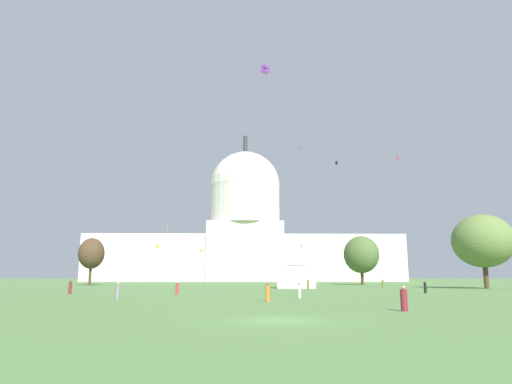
{
  "coord_description": "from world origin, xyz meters",
  "views": [
    {
      "loc": [
        -1.85,
        -24.3,
        2.25
      ],
      "look_at": [
        1.83,
        109.18,
        26.71
      ],
      "focal_mm": 32.15,
      "sensor_mm": 36.0,
      "label": 1
    }
  ],
  "objects": [
    {
      "name": "person_red_deep_crowd",
      "position": [
        -9.89,
        32.89,
        0.74
      ],
      "size": [
        0.47,
        0.47,
        1.59
      ],
      "rotation": [
        0.0,
        0.0,
        4.32
      ],
      "color": "red",
      "rests_on": "ground_plane"
    },
    {
      "name": "person_black_near_tent",
      "position": [
        22.14,
        36.64,
        0.74
      ],
      "size": [
        0.42,
        0.42,
        1.61
      ],
      "rotation": [
        0.0,
        0.0,
        4.47
      ],
      "color": "black",
      "rests_on": "ground_plane"
    },
    {
      "name": "kite_yellow_low",
      "position": [
        -23.81,
        93.59,
        9.61
      ],
      "size": [
        0.74,
        0.75,
        0.73
      ],
      "rotation": [
        0.0,
        0.0,
        3.09
      ],
      "color": "yellow"
    },
    {
      "name": "person_olive_lawn_far_left",
      "position": [
        23.47,
        59.65,
        0.76
      ],
      "size": [
        0.54,
        0.54,
        1.68
      ],
      "rotation": [
        0.0,
        0.0,
        1.93
      ],
      "color": "olive",
      "rests_on": "ground_plane"
    },
    {
      "name": "kite_blue_high",
      "position": [
        18.85,
        133.16,
        46.53
      ],
      "size": [
        0.91,
        1.28,
        2.27
      ],
      "rotation": [
        0.0,
        0.0,
        1.81
      ],
      "color": "blue"
    },
    {
      "name": "kite_violet_mid",
      "position": [
        1.37,
        41.04,
        33.29
      ],
      "size": [
        1.39,
        1.39,
        2.69
      ],
      "rotation": [
        0.0,
        0.0,
        0.78
      ],
      "color": "purple"
    },
    {
      "name": "ground_plane",
      "position": [
        0.0,
        0.0,
        0.0
      ],
      "size": [
        800.0,
        800.0,
        0.0
      ],
      "primitive_type": "plane",
      "color": "#567F42"
    },
    {
      "name": "tree_west_near",
      "position": [
        -39.17,
        90.1,
        7.63
      ],
      "size": [
        6.76,
        7.04,
        11.42
      ],
      "color": "#4C3823",
      "rests_on": "ground_plane"
    },
    {
      "name": "kite_gold_mid",
      "position": [
        -24.89,
        112.59,
        18.1
      ],
      "size": [
        1.38,
        1.38,
        3.8
      ],
      "rotation": [
        0.0,
        0.0,
        5.5
      ],
      "color": "gold"
    },
    {
      "name": "person_maroon_mid_left",
      "position": [
        8.55,
        5.76,
        0.73
      ],
      "size": [
        0.58,
        0.58,
        1.63
      ],
      "rotation": [
        0.0,
        0.0,
        5.89
      ],
      "color": "maroon",
      "rests_on": "ground_plane"
    },
    {
      "name": "person_olive_front_left",
      "position": [
        8.9,
        52.79,
        0.8
      ],
      "size": [
        0.52,
        0.52,
        1.74
      ],
      "rotation": [
        0.0,
        0.0,
        5.35
      ],
      "color": "olive",
      "rests_on": "ground_plane"
    },
    {
      "name": "capitol_building",
      "position": [
        -1.17,
        168.98,
        19.44
      ],
      "size": [
        128.83,
        29.76,
        62.59
      ],
      "color": "silver",
      "rests_on": "ground_plane"
    },
    {
      "name": "kite_lime_low",
      "position": [
        -13.73,
        106.1,
        9.21
      ],
      "size": [
        0.93,
        0.94,
        0.9
      ],
      "rotation": [
        0.0,
        0.0,
        2.85
      ],
      "color": "#8CD133"
    },
    {
      "name": "person_grey_near_tree_west",
      "position": [
        -13.84,
        20.76,
        0.74
      ],
      "size": [
        0.6,
        0.6,
        1.64
      ],
      "rotation": [
        0.0,
        0.0,
        5.42
      ],
      "color": "gray",
      "rests_on": "ground_plane"
    },
    {
      "name": "kite_pink_mid",
      "position": [
        35.07,
        81.14,
        30.15
      ],
      "size": [
        0.86,
        0.62,
        1.43
      ],
      "rotation": [
        0.0,
        0.0,
        1.49
      ],
      "color": "pink"
    },
    {
      "name": "tree_east_near",
      "position": [
        28.29,
        92.72,
        7.57
      ],
      "size": [
        12.33,
        12.36,
        12.28
      ],
      "color": "#4C3823",
      "rests_on": "ground_plane"
    },
    {
      "name": "event_tent",
      "position": [
        7.87,
        61.05,
        3.36
      ],
      "size": [
        7.62,
        5.92,
        6.63
      ],
      "rotation": [
        0.0,
        0.0,
        -0.08
      ],
      "color": "white",
      "rests_on": "ground_plane"
    },
    {
      "name": "kite_black_high",
      "position": [
        30.02,
        127.78,
        40.47
      ],
      "size": [
        0.78,
        0.63,
        1.22
      ],
      "rotation": [
        0.0,
        0.0,
        1.82
      ],
      "color": "black"
    },
    {
      "name": "tree_east_far",
      "position": [
        41.23,
        57.07,
        8.41
      ],
      "size": [
        10.84,
        10.31,
        13.18
      ],
      "color": "#4C3823",
      "rests_on": "ground_plane"
    },
    {
      "name": "person_white_mid_right",
      "position": [
        3.92,
        23.52,
        0.71
      ],
      "size": [
        0.47,
        0.47,
        1.53
      ],
      "rotation": [
        0.0,
        0.0,
        4.13
      ],
      "color": "silver",
      "rests_on": "ground_plane"
    },
    {
      "name": "person_maroon_back_right",
      "position": [
        -23.41,
        34.56,
        0.81
      ],
      "size": [
        0.4,
        0.4,
        1.75
      ],
      "rotation": [
        0.0,
        0.0,
        6.27
      ],
      "color": "maroon",
      "rests_on": "ground_plane"
    },
    {
      "name": "person_orange_mid_center",
      "position": [
        0.32,
        17.17,
        0.78
      ],
      "size": [
        0.51,
        0.51,
        1.67
      ],
      "rotation": [
        0.0,
        0.0,
        0.87
      ],
      "color": "orange",
      "rests_on": "ground_plane"
    }
  ]
}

